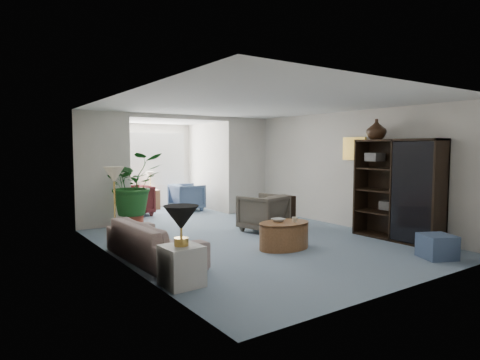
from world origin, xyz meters
TOP-DOWN VIEW (x-y plane):
  - floor at (0.00, 0.00)m, footprint 6.00×6.00m
  - sunroom_floor at (0.00, 4.10)m, footprint 2.60×2.60m
  - back_pier_left at (-1.90, 3.00)m, footprint 1.20×0.12m
  - back_pier_right at (1.90, 3.00)m, footprint 1.20×0.12m
  - back_header at (0.00, 3.00)m, footprint 2.60×0.12m
  - window_pane at (0.00, 5.18)m, footprint 2.20×0.02m
  - window_blinds at (0.00, 5.15)m, footprint 2.20×0.02m
  - framed_picture at (2.46, -0.10)m, footprint 0.04×0.50m
  - sofa at (-2.03, -0.00)m, footprint 0.87×2.04m
  - end_table at (-2.23, -1.35)m, footprint 0.48×0.48m
  - table_lamp at (-2.23, -1.35)m, footprint 0.44×0.44m
  - floor_lamp at (-2.23, 1.23)m, footprint 0.36×0.36m
  - coffee_table at (0.08, -0.61)m, footprint 0.97×0.97m
  - coffee_bowl at (0.03, -0.51)m, footprint 0.23×0.23m
  - coffee_cup at (0.23, -0.71)m, footprint 0.10×0.10m
  - wingback_chair at (0.69, 0.76)m, footprint 1.01×1.03m
  - side_table_dark at (1.39, 1.06)m, footprint 0.58×0.48m
  - entertainment_cabinet at (2.23, -1.31)m, footprint 0.45×1.69m
  - cabinet_urn at (2.23, -0.81)m, footprint 0.38×0.38m
  - ottoman at (1.63, -2.45)m, footprint 0.62×0.62m
  - plant_pot at (-1.47, 2.38)m, footprint 0.40×0.40m
  - house_plant at (-1.47, 2.38)m, footprint 1.17×1.01m
  - sunroom_chair_blue at (0.69, 4.17)m, footprint 0.83×0.81m
  - sunroom_chair_maroon at (-0.81, 4.17)m, footprint 0.87×0.85m
  - sunroom_table at (-0.06, 4.92)m, footprint 0.46×0.36m
  - shelf_clutter at (2.18, -1.27)m, footprint 0.30×1.23m

SIDE VIEW (x-z plane):
  - floor at x=0.00m, z-range 0.00..0.00m
  - sunroom_floor at x=0.00m, z-range 0.00..0.00m
  - plant_pot at x=-1.47m, z-range 0.00..0.32m
  - ottoman at x=1.63m, z-range 0.00..0.37m
  - coffee_table at x=0.08m, z-range 0.00..0.45m
  - end_table at x=-2.23m, z-range 0.00..0.51m
  - sunroom_table at x=-0.06m, z-range 0.00..0.54m
  - sofa at x=-2.03m, z-range 0.00..0.59m
  - side_table_dark at x=1.39m, z-range 0.00..0.66m
  - sunroom_chair_blue at x=0.69m, z-range 0.00..0.74m
  - wingback_chair at x=0.69m, z-range 0.00..0.76m
  - sunroom_chair_maroon at x=-0.81m, z-range 0.00..0.77m
  - coffee_bowl at x=0.03m, z-range 0.45..0.51m
  - coffee_cup at x=0.23m, z-range 0.45..0.54m
  - table_lamp at x=-2.23m, z-range 0.71..1.01m
  - entertainment_cabinet at x=2.23m, z-range 0.00..1.88m
  - shelf_clutter at x=2.18m, z-range 0.41..1.47m
  - house_plant at x=-1.47m, z-range 0.32..1.62m
  - back_pier_left at x=-1.90m, z-range 0.00..2.50m
  - back_pier_right at x=1.90m, z-range 0.00..2.50m
  - floor_lamp at x=-2.23m, z-range 1.11..1.39m
  - window_pane at x=0.00m, z-range 0.65..2.15m
  - window_blinds at x=0.00m, z-range 0.65..2.15m
  - framed_picture at x=2.46m, z-range 1.50..1.90m
  - cabinet_urn at x=2.23m, z-range 1.88..2.27m
  - back_header at x=0.00m, z-range 2.40..2.50m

